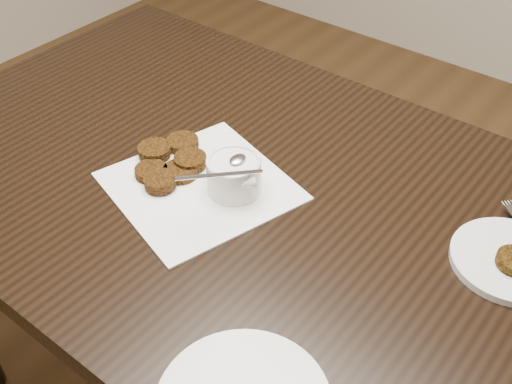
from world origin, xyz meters
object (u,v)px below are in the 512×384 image
(sauce_ramekin, at_px, (233,160))
(plate_with_patty, at_px, (511,257))
(napkin, at_px, (200,186))
(table, at_px, (238,316))

(sauce_ramekin, relative_size, plate_with_patty, 0.72)
(sauce_ramekin, distance_m, plate_with_patty, 0.45)
(napkin, bearing_deg, table, 59.45)
(napkin, distance_m, plate_with_patty, 0.50)
(napkin, xyz_separation_m, sauce_ramekin, (0.05, 0.03, 0.06))
(table, relative_size, sauce_ramekin, 10.12)
(sauce_ramekin, bearing_deg, plate_with_patty, 16.47)
(sauce_ramekin, bearing_deg, napkin, -152.52)
(napkin, distance_m, sauce_ramekin, 0.09)
(napkin, bearing_deg, sauce_ramekin, 27.48)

